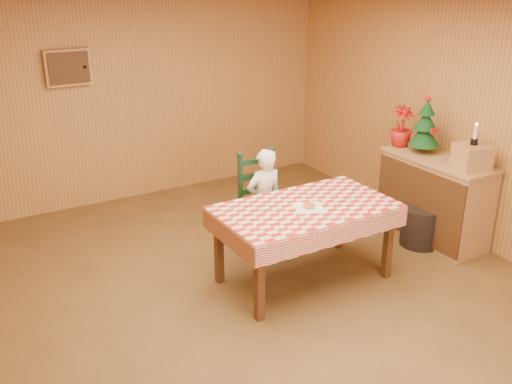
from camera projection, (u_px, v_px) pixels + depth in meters
ground at (267, 294)px, 5.28m from camera, size 6.00×6.00×0.00m
cabin_walls at (237, 88)px, 5.04m from camera, size 5.10×6.05×2.65m
dining_table at (305, 214)px, 5.29m from camera, size 1.66×0.96×0.77m
ladder_chair at (261, 204)px, 5.98m from camera, size 0.44×0.40×1.08m
seated_child at (264, 201)px, 5.92m from camera, size 0.41×0.27×1.12m
napkin at (309, 208)px, 5.22m from camera, size 0.34×0.34×0.00m
donut at (309, 205)px, 5.21m from camera, size 0.12×0.12×0.04m
shelf_unit at (434, 198)px, 6.24m from camera, size 0.54×1.24×0.93m
crate at (472, 157)px, 5.71m from camera, size 0.37×0.37×0.25m
christmas_tree at (425, 127)px, 6.17m from camera, size 0.34×0.34×0.62m
flower_arrangement at (401, 126)px, 6.40m from camera, size 0.31×0.31×0.46m
candle_set at (475, 138)px, 5.64m from camera, size 0.07×0.07×0.22m
storage_bin at (421, 226)px, 6.16m from camera, size 0.55×0.55×0.43m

